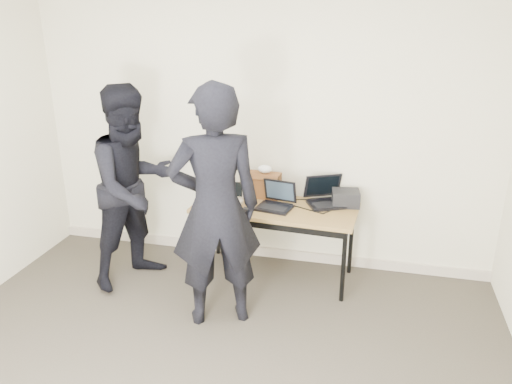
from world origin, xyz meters
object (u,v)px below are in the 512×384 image
(person_typist, at_px, (215,209))
(person_observer, at_px, (134,187))
(desk, at_px, (275,213))
(laptop_beige, at_px, (227,200))
(equipment_box, at_px, (346,198))
(laptop_right, at_px, (326,197))
(laptop_center, at_px, (276,202))
(leather_satchel, at_px, (262,184))

(person_typist, xyz_separation_m, person_observer, (-0.92, 0.47, -0.06))
(desk, relative_size, laptop_beige, 5.64)
(laptop_beige, height_order, equipment_box, laptop_beige)
(desk, xyz_separation_m, equipment_box, (0.63, 0.19, 0.13))
(desk, distance_m, laptop_right, 0.50)
(person_observer, bearing_deg, laptop_beige, -41.07)
(person_typist, distance_m, person_observer, 1.04)
(laptop_center, xyz_separation_m, person_observer, (-1.25, -0.32, 0.15))
(person_observer, bearing_deg, equipment_box, -45.16)
(laptop_center, relative_size, equipment_box, 1.44)
(laptop_beige, relative_size, laptop_right, 0.59)
(laptop_center, bearing_deg, equipment_box, 27.59)
(desk, height_order, person_observer, person_observer)
(laptop_right, relative_size, leather_satchel, 1.25)
(laptop_right, xyz_separation_m, person_observer, (-1.69, -0.52, 0.15))
(laptop_center, relative_size, laptop_right, 0.77)
(equipment_box, relative_size, person_typist, 0.13)
(laptop_right, xyz_separation_m, person_typist, (-0.76, -0.99, 0.21))
(equipment_box, relative_size, person_observer, 0.13)
(desk, xyz_separation_m, laptop_beige, (-0.45, -0.04, 0.10))
(leather_satchel, bearing_deg, person_typist, -93.82)
(equipment_box, bearing_deg, laptop_right, 178.40)
(desk, relative_size, equipment_box, 6.21)
(desk, bearing_deg, person_typist, -107.99)
(laptop_beige, xyz_separation_m, equipment_box, (1.08, 0.23, 0.03))
(laptop_right, height_order, leather_satchel, laptop_right)
(person_typist, bearing_deg, person_observer, -51.46)
(equipment_box, distance_m, person_observer, 1.94)
(desk, height_order, person_typist, person_typist)
(laptop_beige, relative_size, leather_satchel, 0.74)
(leather_satchel, relative_size, person_observer, 0.20)
(laptop_right, relative_size, equipment_box, 1.87)
(laptop_beige, bearing_deg, desk, 6.32)
(desk, height_order, leather_satchel, leather_satchel)
(leather_satchel, relative_size, person_typist, 0.19)
(laptop_right, bearing_deg, person_observer, 171.22)
(laptop_center, bearing_deg, person_observer, -155.58)
(equipment_box, bearing_deg, person_observer, -164.62)
(laptop_center, bearing_deg, desk, 179.00)
(desk, height_order, laptop_beige, laptop_beige)
(laptop_beige, distance_m, equipment_box, 1.10)
(person_typist, bearing_deg, leather_satchel, -122.15)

